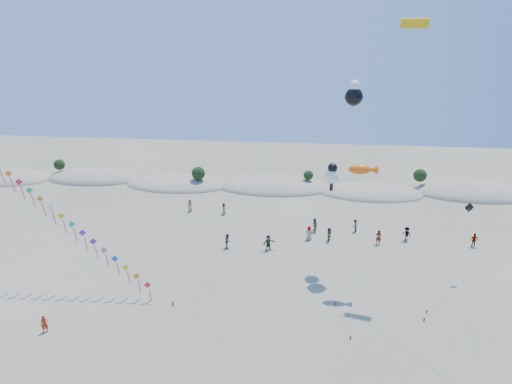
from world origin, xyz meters
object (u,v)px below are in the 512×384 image
object	(u,v)px
flyer_foreground	(44,324)
fish_kite	(363,170)
parafoil_kite	(416,30)
kite_train	(25,188)

from	to	relation	value
flyer_foreground	fish_kite	bearing A→B (deg)	-8.50
fish_kite	parafoil_kite	xyz separation A→B (m)	(3.75, 2.22, 12.03)
fish_kite	flyer_foreground	xyz separation A→B (m)	(-25.98, -11.14, -10.87)
parafoil_kite	flyer_foreground	distance (m)	39.83
parafoil_kite	kite_train	bearing A→B (deg)	-170.72
parafoil_kite	flyer_foreground	size ratio (longest dim) A/B	16.11
parafoil_kite	flyer_foreground	xyz separation A→B (m)	(-29.72, -13.37, -22.90)
kite_train	parafoil_kite	world-z (taller)	parafoil_kite
fish_kite	parafoil_kite	bearing A→B (deg)	30.69
flyer_foreground	kite_train	bearing A→B (deg)	92.21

